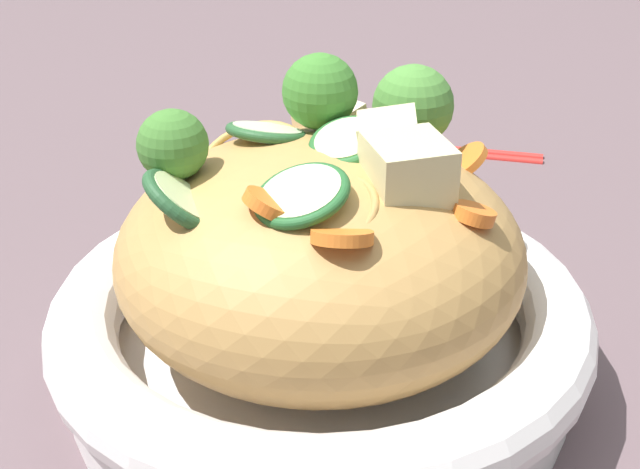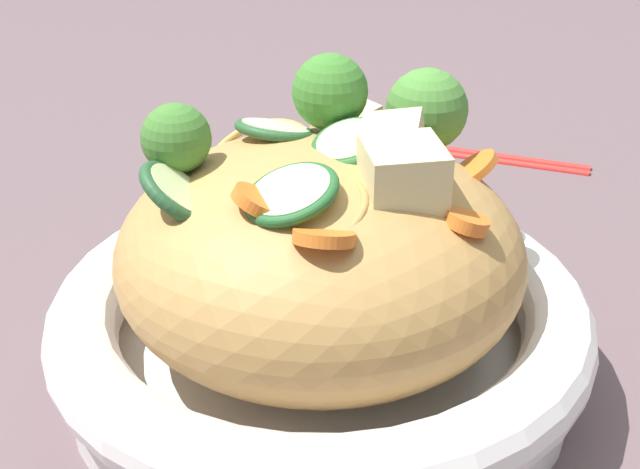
% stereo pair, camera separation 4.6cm
% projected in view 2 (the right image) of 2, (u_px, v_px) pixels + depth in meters
% --- Properties ---
extents(ground_plane, '(3.00, 3.00, 0.00)m').
position_uv_depth(ground_plane, '(320.00, 376.00, 0.50)').
color(ground_plane, '#5E4A4F').
extents(serving_bowl, '(0.29, 0.29, 0.06)m').
position_uv_depth(serving_bowl, '(320.00, 330.00, 0.49)').
color(serving_bowl, white).
rests_on(serving_bowl, ground_plane).
extents(noodle_heap, '(0.21, 0.21, 0.11)m').
position_uv_depth(noodle_heap, '(320.00, 253.00, 0.46)').
color(noodle_heap, '#B7884B').
rests_on(noodle_heap, serving_bowl).
extents(broccoli_florets, '(0.18, 0.12, 0.06)m').
position_uv_depth(broccoli_florets, '(344.00, 113.00, 0.47)').
color(broccoli_florets, '#A5BB70').
rests_on(broccoli_florets, serving_bowl).
extents(carrot_coins, '(0.13, 0.13, 0.04)m').
position_uv_depth(carrot_coins, '(387.00, 198.00, 0.42)').
color(carrot_coins, orange).
rests_on(carrot_coins, serving_bowl).
extents(zucchini_slices, '(0.13, 0.14, 0.04)m').
position_uv_depth(zucchini_slices, '(271.00, 166.00, 0.44)').
color(zucchini_slices, beige).
rests_on(zucchini_slices, serving_bowl).
extents(chicken_chunks, '(0.08, 0.15, 0.04)m').
position_uv_depth(chicken_chunks, '(385.00, 152.00, 0.45)').
color(chicken_chunks, beige).
rests_on(chicken_chunks, serving_bowl).
extents(chopsticks_pair, '(0.20, 0.06, 0.01)m').
position_uv_depth(chopsticks_pair, '(466.00, 151.00, 0.77)').
color(chopsticks_pair, red).
rests_on(chopsticks_pair, ground_plane).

